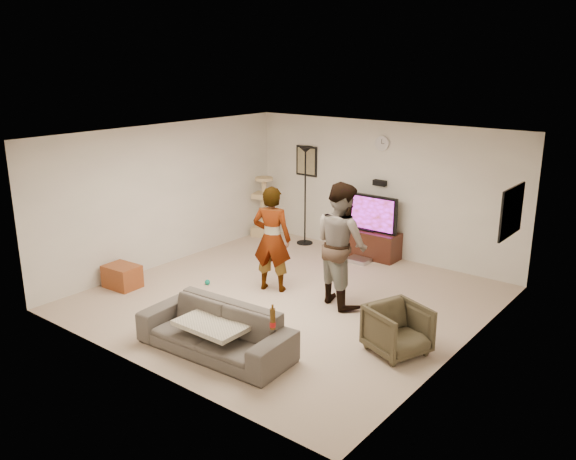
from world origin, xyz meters
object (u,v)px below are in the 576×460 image
Objects in this scene: tv at (369,213)px; floor_lamp at (305,196)px; person_left at (272,239)px; sofa at (215,330)px; cat_tree at (263,206)px; armchair at (398,330)px; side_table at (122,276)px; beer_bottle at (273,319)px; person_right at (341,244)px; tv_stand at (368,243)px.

floor_lamp is at bearing -175.89° from tv.
person_left is 0.83× the size of sofa.
cat_tree is at bearing -175.46° from tv.
floor_lamp reaches higher than armchair.
side_table is at bearing 15.05° from person_left.
cat_tree is at bearing 120.26° from sofa.
cat_tree reaches higher than beer_bottle.
armchair reaches higher than side_table.
cat_tree is at bearing 91.64° from side_table.
person_right is 1.80m from armchair.
tv reaches higher than beer_bottle.
person_left is 2.46× the size of armchair.
tv_stand is 3.77m from armchair.
tv is 2.29m from person_right.
floor_lamp is 0.95× the size of sofa.
tv_stand is 2.45m from cat_tree.
armchair is at bearing 34.04° from sofa.
tv is 2.43m from cat_tree.
tv reaches higher than tv_stand.
person_left is at bearing 36.02° from side_table.
armchair is at bearing -38.89° from floor_lamp.
tv is 3.81m from armchair.
sofa is (0.78, -2.05, -0.55)m from person_left.
cat_tree is at bearing 131.79° from beer_bottle.
person_right is 2.37m from beer_bottle.
beer_bottle is at bearing -72.72° from tv.
floor_lamp is at bearing -19.61° from person_right.
person_left reaches higher than side_table.
person_left is at bearing 97.48° from armchair.
floor_lamp is 5.15m from beer_bottle.
floor_lamp is 4.72m from armchair.
sofa is at bearing 89.81° from person_left.
side_table is at bearing -88.36° from cat_tree.
beer_bottle is 3.78m from side_table.
tv reaches higher than armchair.
cat_tree is 1.83× the size of armchair.
cat_tree is 5.12m from sofa.
armchair is (1.44, -0.89, -0.62)m from person_right.
tv is 4.50m from side_table.
floor_lamp reaches higher than person_right.
floor_lamp is 2.82× the size of armchair.
tv is at bearing -119.12° from person_left.
tv_stand is 4.46m from side_table.
beer_bottle is (1.38, -4.43, 0.47)m from tv_stand.
side_table is at bearing 51.54° from person_right.
person_left is 6.77× the size of beer_bottle.
tv is 0.56× the size of sofa.
cat_tree is (-2.41, -0.19, -0.21)m from tv.
floor_lamp is 2.51m from person_left.
person_left is at bearing 34.98° from person_right.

